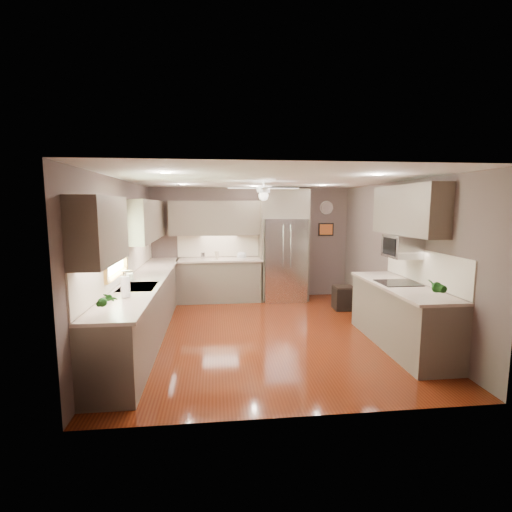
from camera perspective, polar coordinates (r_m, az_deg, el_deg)
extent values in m
plane|color=#4B180A|center=(6.30, 1.46, -11.68)|extent=(5.00, 5.00, 0.00)
plane|color=white|center=(5.95, 1.55, 11.65)|extent=(5.00, 5.00, 0.00)
plane|color=brown|center=(8.47, -0.79, 2.01)|extent=(4.50, 0.00, 4.50)
plane|color=brown|center=(3.58, 6.96, -5.94)|extent=(4.50, 0.00, 4.50)
plane|color=brown|center=(6.12, -19.87, -0.65)|extent=(0.00, 5.00, 5.00)
plane|color=brown|center=(6.69, 20.98, -0.03)|extent=(0.00, 5.00, 5.00)
cylinder|color=silver|center=(8.16, -8.16, 0.02)|extent=(0.10, 0.10, 0.15)
cylinder|color=#BFAB8F|center=(8.18, -6.04, 0.21)|extent=(0.11, 0.11, 0.16)
imported|color=white|center=(5.89, -18.76, -2.94)|extent=(0.11, 0.12, 0.21)
imported|color=#1A5117|center=(4.26, -21.96, -6.33)|extent=(0.19, 0.15, 0.32)
imported|color=#1A5117|center=(5.13, 25.90, -4.27)|extent=(0.19, 0.16, 0.31)
imported|color=#BFAB8F|center=(8.22, -2.22, -0.16)|extent=(0.21, 0.21, 0.05)
cube|color=brown|center=(6.36, -16.57, -7.58)|extent=(0.60, 4.70, 0.90)
cube|color=beige|center=(6.25, -16.60, -3.41)|extent=(0.65, 4.70, 0.04)
cube|color=beige|center=(6.27, -19.44, -0.91)|extent=(0.02, 4.70, 0.50)
cube|color=brown|center=(8.25, -5.61, -3.80)|extent=(1.85, 0.60, 0.90)
cube|color=beige|center=(8.16, -5.65, -0.58)|extent=(1.85, 0.65, 0.04)
cube|color=beige|center=(8.42, -5.70, 1.60)|extent=(1.85, 0.02, 0.50)
cube|color=brown|center=(4.48, -22.90, 3.69)|extent=(0.33, 1.20, 0.75)
cube|color=brown|center=(7.30, -16.44, 5.31)|extent=(0.33, 2.40, 0.75)
cube|color=brown|center=(8.22, -5.75, 5.82)|extent=(2.15, 0.33, 0.75)
cube|color=brown|center=(6.07, 22.32, 6.56)|extent=(0.33, 1.70, 0.75)
cube|color=#BFF2B2|center=(5.60, -21.05, 1.65)|extent=(0.01, 1.00, 0.80)
cube|color=olive|center=(5.57, -21.01, 6.06)|extent=(0.05, 1.12, 0.06)
cube|color=olive|center=(5.65, -20.59, -2.69)|extent=(0.05, 1.12, 0.06)
cube|color=olive|center=(5.08, -22.28, 1.02)|extent=(0.05, 0.06, 0.80)
cube|color=olive|center=(6.10, -19.57, 2.18)|extent=(0.05, 0.06, 0.80)
cube|color=silver|center=(5.62, -17.72, -4.63)|extent=(0.50, 0.70, 0.03)
cube|color=#262626|center=(5.63, -17.71, -4.98)|extent=(0.44, 0.62, 0.05)
cylinder|color=silver|center=(5.64, -19.77, -3.38)|extent=(0.02, 0.02, 0.24)
cylinder|color=silver|center=(5.61, -19.23, -2.18)|extent=(0.16, 0.02, 0.02)
cube|color=silver|center=(8.25, 4.30, -0.54)|extent=(0.92, 0.72, 1.82)
cube|color=black|center=(7.96, 4.73, -2.70)|extent=(0.88, 0.02, 0.02)
cube|color=black|center=(7.87, 4.78, 1.55)|extent=(0.01, 0.02, 1.00)
cylinder|color=silver|center=(7.82, 4.26, 1.52)|extent=(0.02, 0.02, 0.90)
cylinder|color=silver|center=(7.85, 5.41, 1.53)|extent=(0.02, 0.02, 0.90)
cube|color=brown|center=(8.22, 4.31, 8.00)|extent=(1.04, 0.60, 0.63)
cube|color=brown|center=(8.23, 0.80, -0.54)|extent=(0.06, 0.60, 1.82)
cube|color=brown|center=(8.41, 7.57, -0.42)|extent=(0.06, 0.60, 1.82)
cube|color=brown|center=(6.00, 21.34, -8.70)|extent=(0.65, 2.20, 0.90)
cube|color=beige|center=(5.88, 21.43, -4.31)|extent=(0.70, 2.20, 0.04)
cube|color=beige|center=(6.00, 24.36, -1.53)|extent=(0.02, 2.20, 0.50)
cube|color=black|center=(5.97, 21.00, -3.89)|extent=(0.56, 0.52, 0.01)
cube|color=silver|center=(6.07, 21.60, 1.39)|extent=(0.42, 0.55, 0.34)
cube|color=black|center=(5.98, 19.82, 1.39)|extent=(0.02, 0.40, 0.26)
cylinder|color=white|center=(6.25, 1.16, 11.09)|extent=(0.03, 0.03, 0.08)
cylinder|color=white|center=(6.24, 1.16, 10.18)|extent=(0.22, 0.22, 0.10)
sphere|color=white|center=(6.24, 1.16, 9.26)|extent=(0.16, 0.16, 0.16)
cube|color=white|center=(6.30, 4.37, 10.32)|extent=(0.48, 0.11, 0.01)
cube|color=white|center=(6.59, 0.76, 10.22)|extent=(0.11, 0.48, 0.01)
cube|color=white|center=(6.21, -2.10, 10.37)|extent=(0.48, 0.11, 0.01)
cube|color=white|center=(5.90, 1.61, 10.52)|extent=(0.11, 0.48, 0.01)
cylinder|color=white|center=(7.22, -11.19, 10.77)|extent=(0.14, 0.14, 0.01)
cylinder|color=white|center=(7.50, 10.22, 10.67)|extent=(0.14, 0.14, 0.01)
cylinder|color=white|center=(4.74, -13.78, 12.37)|extent=(0.14, 0.14, 0.01)
cylinder|color=white|center=(5.15, 18.27, 11.81)|extent=(0.14, 0.14, 0.01)
cylinder|color=white|center=(7.74, -0.30, 10.70)|extent=(0.14, 0.14, 0.01)
cylinder|color=white|center=(8.75, 10.78, 7.31)|extent=(0.30, 0.03, 0.30)
cylinder|color=silver|center=(8.74, 10.81, 7.31)|extent=(0.29, 0.00, 0.29)
cube|color=black|center=(8.76, 10.71, 4.04)|extent=(0.36, 0.03, 0.30)
cube|color=#CD6229|center=(8.75, 10.74, 4.03)|extent=(0.30, 0.01, 0.24)
cube|color=black|center=(7.79, 13.33, -6.35)|extent=(0.41, 0.41, 0.44)
cube|color=black|center=(7.74, 13.38, -4.66)|extent=(0.39, 0.39, 0.03)
cylinder|color=white|center=(4.97, -19.45, -4.47)|extent=(0.11, 0.11, 0.26)
cylinder|color=silver|center=(4.97, -19.45, -4.35)|extent=(0.02, 0.02, 0.28)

